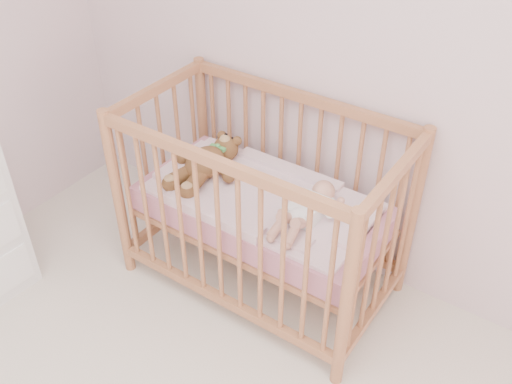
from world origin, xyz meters
The scene contains 6 objects.
wall_back centered at (0.00, 2.00, 1.35)m, with size 4.00×0.02×2.70m, color silver.
crib centered at (-0.46, 1.60, 0.50)m, with size 1.36×0.76×1.00m, color #B7764D, non-canonical shape.
mattress centered at (-0.46, 1.60, 0.49)m, with size 1.22×0.62×0.13m, color #C57A86.
blanket centered at (-0.46, 1.60, 0.56)m, with size 1.10×0.58×0.06m, color pink, non-canonical shape.
baby centered at (-0.19, 1.58, 0.64)m, with size 0.24×0.50×0.12m, color white, non-canonical shape.
teddy_bear centered at (-0.80, 1.58, 0.65)m, with size 0.38×0.54×0.15m, color brown, non-canonical shape.
Camera 1 is at (0.78, -0.26, 2.26)m, focal length 40.00 mm.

